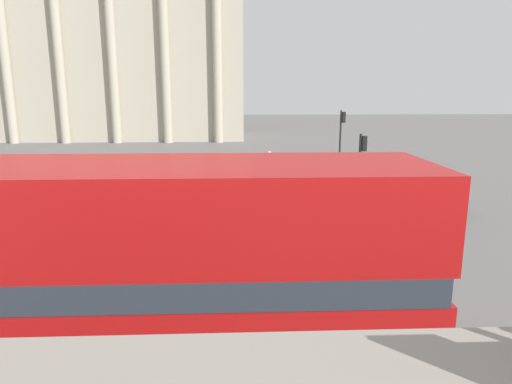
# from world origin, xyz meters

# --- Properties ---
(double_decker_bus) EXTENTS (10.34, 2.75, 4.03)m
(double_decker_bus) POSITION_xyz_m (-2.89, 4.74, 2.24)
(double_decker_bus) COLOR black
(double_decker_bus) RESTS_ON ground_plane
(plaza_building_left) EXTENTS (26.26, 11.42, 18.91)m
(plaza_building_left) POSITION_xyz_m (-12.96, 49.94, 9.45)
(plaza_building_left) COLOR #B2A893
(plaza_building_left) RESTS_ON ground_plane
(traffic_light_near) EXTENTS (0.42, 0.24, 3.20)m
(traffic_light_near) POSITION_xyz_m (-4.70, 10.32, 2.11)
(traffic_light_near) COLOR black
(traffic_light_near) RESTS_ON ground_plane
(traffic_light_mid) EXTENTS (0.42, 0.24, 3.23)m
(traffic_light_mid) POSITION_xyz_m (4.93, 18.37, 2.13)
(traffic_light_mid) COLOR black
(traffic_light_mid) RESTS_ON ground_plane
(traffic_light_far) EXTENTS (0.42, 0.24, 3.94)m
(traffic_light_far) POSITION_xyz_m (6.00, 27.25, 2.57)
(traffic_light_far) COLOR black
(traffic_light_far) RESTS_ON ground_plane
(car_navy) EXTENTS (4.20, 1.93, 1.35)m
(car_navy) POSITION_xyz_m (6.43, 16.45, 0.70)
(car_navy) COLOR black
(car_navy) RESTS_ON ground_plane
(pedestrian_blue) EXTENTS (0.32, 0.32, 1.72)m
(pedestrian_blue) POSITION_xyz_m (1.03, 24.17, 0.99)
(pedestrian_blue) COLOR #282B33
(pedestrian_blue) RESTS_ON ground_plane
(pedestrian_yellow) EXTENTS (0.32, 0.32, 1.65)m
(pedestrian_yellow) POSITION_xyz_m (-2.46, 20.70, 0.94)
(pedestrian_yellow) COLOR #282B33
(pedestrian_yellow) RESTS_ON ground_plane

